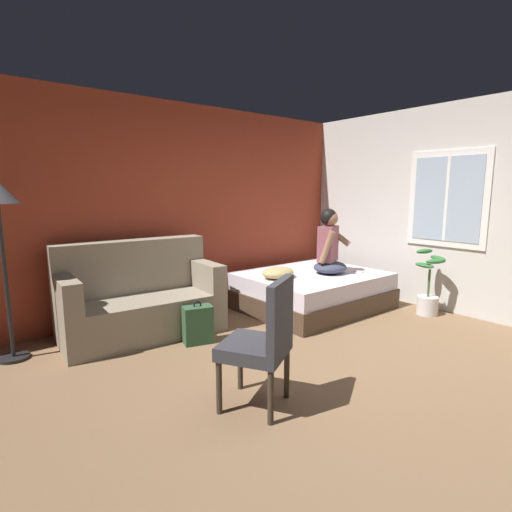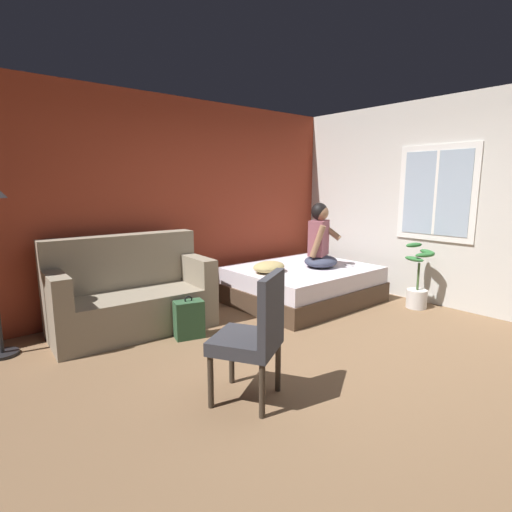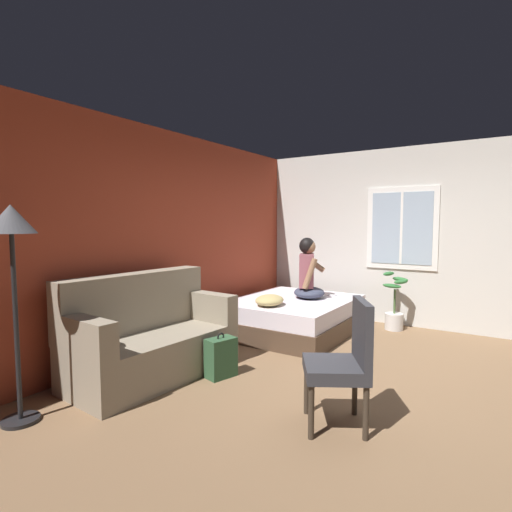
{
  "view_description": "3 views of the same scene",
  "coord_description": "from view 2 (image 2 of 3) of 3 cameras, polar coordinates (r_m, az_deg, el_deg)",
  "views": [
    {
      "loc": [
        -2.7,
        -2.12,
        1.6
      ],
      "look_at": [
        -0.04,
        1.2,
        0.89
      ],
      "focal_mm": 28.0,
      "sensor_mm": 36.0,
      "label": 1
    },
    {
      "loc": [
        -2.7,
        -2.12,
        1.6
      ],
      "look_at": [
        0.22,
        1.36,
        0.78
      ],
      "focal_mm": 28.0,
      "sensor_mm": 36.0,
      "label": 2
    },
    {
      "loc": [
        -3.78,
        -1.05,
        1.55
      ],
      "look_at": [
        0.47,
        1.72,
        1.14
      ],
      "focal_mm": 28.0,
      "sensor_mm": 36.0,
      "label": 3
    }
  ],
  "objects": [
    {
      "name": "bed",
      "position": [
        5.57,
        6.61,
        -4.03
      ],
      "size": [
        1.87,
        1.55,
        0.48
      ],
      "color": "#4C3828",
      "rests_on": "ground"
    },
    {
      "name": "wall_back_accent",
      "position": [
        5.5,
        -10.59,
        7.44
      ],
      "size": [
        9.98,
        0.16,
        2.7
      ],
      "primitive_type": "cube",
      "color": "#993823",
      "rests_on": "ground"
    },
    {
      "name": "cell_phone",
      "position": [
        5.72,
        13.27,
        -1.31
      ],
      "size": [
        0.09,
        0.15,
        0.01
      ],
      "primitive_type": "cube",
      "rotation": [
        0.0,
        0.0,
        2.99
      ],
      "color": "#B7B7BC",
      "rests_on": "bed"
    },
    {
      "name": "couch",
      "position": [
        4.66,
        -17.49,
        -5.29
      ],
      "size": [
        1.75,
        0.93,
        1.04
      ],
      "color": "gray",
      "rests_on": "ground"
    },
    {
      "name": "ground_plane",
      "position": [
        3.79,
        11.14,
        -14.98
      ],
      "size": [
        40.0,
        40.0,
        0.0
      ],
      "primitive_type": "plane",
      "color": "brown"
    },
    {
      "name": "throw_pillow",
      "position": [
        5.15,
        1.86,
        -1.56
      ],
      "size": [
        0.55,
        0.46,
        0.14
      ],
      "primitive_type": "ellipsoid",
      "rotation": [
        0.0,
        0.0,
        0.23
      ],
      "color": "tan",
      "rests_on": "bed"
    },
    {
      "name": "backpack",
      "position": [
        4.31,
        -9.58,
        -8.97
      ],
      "size": [
        0.34,
        0.29,
        0.46
      ],
      "color": "#2D5133",
      "rests_on": "ground"
    },
    {
      "name": "potted_plant",
      "position": [
        5.62,
        22.09,
        -3.9
      ],
      "size": [
        0.39,
        0.37,
        0.85
      ],
      "color": "silver",
      "rests_on": "ground"
    },
    {
      "name": "side_chair",
      "position": [
        2.96,
        -0.22,
        -10.94
      ],
      "size": [
        0.63,
        0.63,
        0.98
      ],
      "color": "#382D23",
      "rests_on": "ground"
    },
    {
      "name": "person_seated",
      "position": [
        5.5,
        9.13,
        2.1
      ],
      "size": [
        0.65,
        0.61,
        0.88
      ],
      "color": "#383D51",
      "rests_on": "bed"
    },
    {
      "name": "wall_side_with_window",
      "position": [
        5.69,
        28.25,
        6.51
      ],
      "size": [
        0.19,
        6.57,
        2.7
      ],
      "color": "silver",
      "rests_on": "ground"
    }
  ]
}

